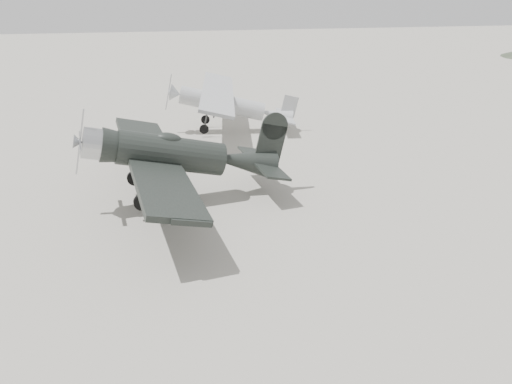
% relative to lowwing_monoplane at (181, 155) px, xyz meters
% --- Properties ---
extents(ground, '(160.00, 160.00, 0.00)m').
position_rel_lowwing_monoplane_xyz_m(ground, '(2.72, -5.65, -2.03)').
color(ground, '#9E9B8C').
rests_on(ground, ground).
extents(lowwing_monoplane, '(8.57, 11.95, 3.84)m').
position_rel_lowwing_monoplane_xyz_m(lowwing_monoplane, '(0.00, 0.00, 0.00)').
color(lowwing_monoplane, black).
rests_on(lowwing_monoplane, ground).
extents(highwing_monoplane, '(7.77, 10.93, 3.09)m').
position_rel_lowwing_monoplane_xyz_m(highwing_monoplane, '(3.20, 9.93, -0.10)').
color(highwing_monoplane, '#939598').
rests_on(highwing_monoplane, ground).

